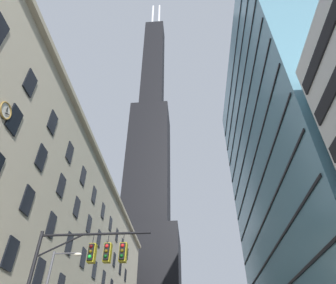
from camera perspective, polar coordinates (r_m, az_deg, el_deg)
station_building at (r=46.70m, az=-22.49°, el=-20.34°), size 14.45×67.51×27.20m
dark_skyscraper at (r=109.12m, az=-3.96°, el=-9.44°), size 22.24×22.24×186.73m
glass_office_midrise at (r=45.32m, az=24.52°, el=-3.49°), size 14.32×36.14×49.23m
traffic_signal_mast at (r=18.25m, az=-16.15°, el=-22.23°), size 6.66×0.63×7.93m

